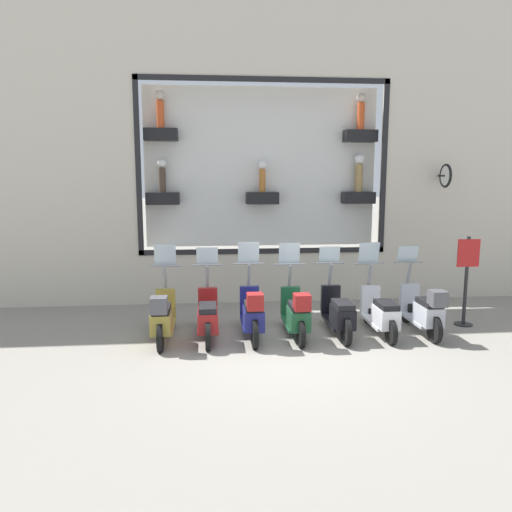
{
  "coord_description": "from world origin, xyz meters",
  "views": [
    {
      "loc": [
        -8.15,
        1.27,
        3.0
      ],
      "look_at": [
        2.16,
        0.3,
        1.32
      ],
      "focal_mm": 35.0,
      "sensor_mm": 36.0,
      "label": 1
    }
  ],
  "objects_px": {
    "scooter_black_2": "(339,314)",
    "scooter_green_3": "(296,314)",
    "scooter_navy_4": "(252,314)",
    "scooter_white_1": "(381,313)",
    "shop_sign_post": "(466,278)",
    "scooter_olive_6": "(163,317)",
    "scooter_red_5": "(208,317)",
    "scooter_silver_0": "(424,310)"
  },
  "relations": [
    {
      "from": "scooter_black_2",
      "to": "scooter_olive_6",
      "type": "xyz_separation_m",
      "value": [
        -0.06,
        3.26,
        0.04
      ]
    },
    {
      "from": "scooter_green_3",
      "to": "scooter_olive_6",
      "type": "height_order",
      "value": "scooter_olive_6"
    },
    {
      "from": "scooter_black_2",
      "to": "scooter_navy_4",
      "type": "xyz_separation_m",
      "value": [
        -0.05,
        1.63,
        0.05
      ]
    },
    {
      "from": "scooter_white_1",
      "to": "shop_sign_post",
      "type": "bearing_deg",
      "value": -76.9
    },
    {
      "from": "scooter_white_1",
      "to": "scooter_black_2",
      "type": "bearing_deg",
      "value": 89.86
    },
    {
      "from": "scooter_green_3",
      "to": "scooter_black_2",
      "type": "bearing_deg",
      "value": -85.67
    },
    {
      "from": "scooter_white_1",
      "to": "shop_sign_post",
      "type": "xyz_separation_m",
      "value": [
        0.44,
        -1.89,
        0.56
      ]
    },
    {
      "from": "scooter_silver_0",
      "to": "scooter_white_1",
      "type": "bearing_deg",
      "value": 85.75
    },
    {
      "from": "scooter_black_2",
      "to": "scooter_red_5",
      "type": "height_order",
      "value": "scooter_red_5"
    },
    {
      "from": "shop_sign_post",
      "to": "scooter_green_3",
      "type": "bearing_deg",
      "value": 98.09
    },
    {
      "from": "scooter_black_2",
      "to": "shop_sign_post",
      "type": "relative_size",
      "value": 1.0
    },
    {
      "from": "scooter_green_3",
      "to": "shop_sign_post",
      "type": "distance_m",
      "value": 3.59
    },
    {
      "from": "scooter_navy_4",
      "to": "scooter_white_1",
      "type": "bearing_deg",
      "value": -88.8
    },
    {
      "from": "scooter_olive_6",
      "to": "shop_sign_post",
      "type": "relative_size",
      "value": 1.0
    },
    {
      "from": "scooter_red_5",
      "to": "shop_sign_post",
      "type": "distance_m",
      "value": 5.2
    },
    {
      "from": "scooter_silver_0",
      "to": "scooter_red_5",
      "type": "bearing_deg",
      "value": 89.11
    },
    {
      "from": "scooter_silver_0",
      "to": "scooter_green_3",
      "type": "bearing_deg",
      "value": 89.98
    },
    {
      "from": "scooter_green_3",
      "to": "scooter_red_5",
      "type": "height_order",
      "value": "scooter_green_3"
    },
    {
      "from": "scooter_navy_4",
      "to": "scooter_red_5",
      "type": "height_order",
      "value": "scooter_navy_4"
    },
    {
      "from": "scooter_green_3",
      "to": "shop_sign_post",
      "type": "height_order",
      "value": "shop_sign_post"
    },
    {
      "from": "scooter_red_5",
      "to": "shop_sign_post",
      "type": "xyz_separation_m",
      "value": [
        0.44,
        -5.15,
        0.55
      ]
    },
    {
      "from": "scooter_black_2",
      "to": "scooter_olive_6",
      "type": "relative_size",
      "value": 1.0
    },
    {
      "from": "scooter_red_5",
      "to": "shop_sign_post",
      "type": "bearing_deg",
      "value": -85.14
    },
    {
      "from": "scooter_silver_0",
      "to": "scooter_olive_6",
      "type": "xyz_separation_m",
      "value": [
        0.0,
        4.88,
        0.0
      ]
    },
    {
      "from": "scooter_white_1",
      "to": "shop_sign_post",
      "type": "relative_size",
      "value": 0.99
    },
    {
      "from": "scooter_black_2",
      "to": "scooter_navy_4",
      "type": "relative_size",
      "value": 1.0
    },
    {
      "from": "scooter_silver_0",
      "to": "scooter_green_3",
      "type": "relative_size",
      "value": 1.0
    },
    {
      "from": "scooter_black_2",
      "to": "scooter_olive_6",
      "type": "bearing_deg",
      "value": 91.05
    },
    {
      "from": "scooter_green_3",
      "to": "scooter_navy_4",
      "type": "distance_m",
      "value": 0.81
    },
    {
      "from": "scooter_black_2",
      "to": "scooter_olive_6",
      "type": "distance_m",
      "value": 3.26
    },
    {
      "from": "scooter_green_3",
      "to": "scooter_olive_6",
      "type": "relative_size",
      "value": 1.0
    },
    {
      "from": "scooter_silver_0",
      "to": "scooter_white_1",
      "type": "xyz_separation_m",
      "value": [
        0.06,
        0.81,
        -0.05
      ]
    },
    {
      "from": "shop_sign_post",
      "to": "scooter_navy_4",
      "type": "bearing_deg",
      "value": 96.47
    },
    {
      "from": "shop_sign_post",
      "to": "scooter_olive_6",
      "type": "bearing_deg",
      "value": 94.78
    },
    {
      "from": "scooter_silver_0",
      "to": "scooter_black_2",
      "type": "distance_m",
      "value": 1.63
    },
    {
      "from": "scooter_silver_0",
      "to": "scooter_olive_6",
      "type": "height_order",
      "value": "scooter_olive_6"
    },
    {
      "from": "scooter_olive_6",
      "to": "shop_sign_post",
      "type": "height_order",
      "value": "shop_sign_post"
    },
    {
      "from": "scooter_olive_6",
      "to": "scooter_navy_4",
      "type": "bearing_deg",
      "value": -89.78
    },
    {
      "from": "scooter_silver_0",
      "to": "scooter_navy_4",
      "type": "distance_m",
      "value": 3.26
    },
    {
      "from": "scooter_navy_4",
      "to": "scooter_olive_6",
      "type": "distance_m",
      "value": 1.63
    },
    {
      "from": "scooter_red_5",
      "to": "scooter_olive_6",
      "type": "bearing_deg",
      "value": 94.21
    },
    {
      "from": "scooter_black_2",
      "to": "scooter_green_3",
      "type": "bearing_deg",
      "value": 94.33
    }
  ]
}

